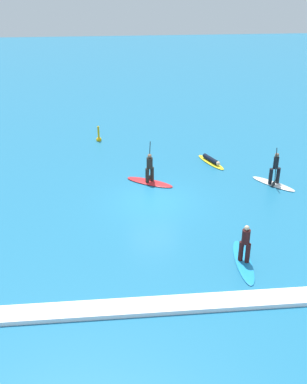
% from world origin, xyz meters
% --- Properties ---
extents(ground_plane, '(120.00, 120.00, 0.00)m').
position_xyz_m(ground_plane, '(0.00, 0.00, 0.00)').
color(ground_plane, '#1E6B93').
rests_on(ground_plane, ground).
extents(surfer_on_yellow_board, '(1.53, 2.69, 0.37)m').
position_xyz_m(surfer_on_yellow_board, '(4.06, 4.69, 0.14)').
color(surfer_on_yellow_board, yellow).
rests_on(surfer_on_yellow_board, ground_plane).
extents(surfer_on_red_board, '(2.82, 2.15, 2.35)m').
position_xyz_m(surfer_on_red_board, '(-0.01, 2.17, 0.43)').
color(surfer_on_red_board, red).
rests_on(surfer_on_red_board, ground_plane).
extents(surfer_on_blue_board, '(0.91, 3.27, 1.78)m').
position_xyz_m(surfer_on_blue_board, '(3.22, -5.90, 0.48)').
color(surfer_on_blue_board, '#1E8CD1').
rests_on(surfer_on_blue_board, ground_plane).
extents(surfer_on_white_board, '(2.21, 2.50, 2.37)m').
position_xyz_m(surfer_on_white_board, '(6.92, 1.29, 0.51)').
color(surfer_on_white_board, white).
rests_on(surfer_on_white_board, ground_plane).
extents(marker_buoy, '(0.37, 0.37, 1.16)m').
position_xyz_m(marker_buoy, '(-2.96, 9.33, 0.22)').
color(marker_buoy, yellow).
rests_on(marker_buoy, ground_plane).
extents(wave_crest, '(24.32, 0.90, 0.18)m').
position_xyz_m(wave_crest, '(0.00, -8.37, 0.09)').
color(wave_crest, white).
rests_on(wave_crest, ground_plane).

